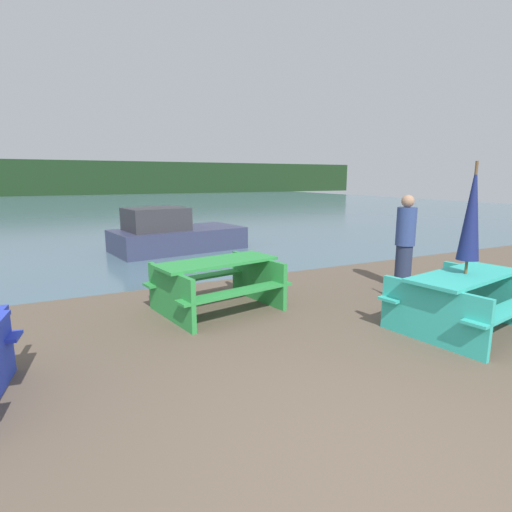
# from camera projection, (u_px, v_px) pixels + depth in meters

# --- Properties ---
(ground_plane) EXTENTS (60.00, 60.00, 0.00)m
(ground_plane) POSITION_uv_depth(u_px,v_px,m) (384.00, 497.00, 2.55)
(ground_plane) COLOR brown
(water) EXTENTS (60.00, 50.00, 0.00)m
(water) POSITION_uv_depth(u_px,v_px,m) (83.00, 205.00, 29.42)
(water) COLOR slate
(water) RESTS_ON ground_plane
(far_treeline) EXTENTS (80.00, 1.60, 4.00)m
(far_treeline) POSITION_uv_depth(u_px,v_px,m) (71.00, 178.00, 46.61)
(far_treeline) COLOR #193319
(far_treeline) RESTS_ON water
(picnic_table_teal) EXTENTS (2.00, 1.67, 0.77)m
(picnic_table_teal) POSITION_uv_depth(u_px,v_px,m) (463.00, 296.00, 5.28)
(picnic_table_teal) COLOR #33B7A8
(picnic_table_teal) RESTS_ON ground_plane
(picnic_table_green) EXTENTS (2.06, 1.70, 0.77)m
(picnic_table_green) POSITION_uv_depth(u_px,v_px,m) (217.00, 280.00, 6.10)
(picnic_table_green) COLOR green
(picnic_table_green) RESTS_ON ground_plane
(umbrella_navy) EXTENTS (0.27, 0.27, 2.21)m
(umbrella_navy) POSITION_uv_depth(u_px,v_px,m) (472.00, 213.00, 5.07)
(umbrella_navy) COLOR brown
(umbrella_navy) RESTS_ON ground_plane
(boat) EXTENTS (3.77, 2.34, 1.21)m
(boat) POSITION_uv_depth(u_px,v_px,m) (173.00, 235.00, 11.13)
(boat) COLOR #333856
(boat) RESTS_ON water
(person) EXTENTS (0.34, 0.34, 1.71)m
(person) POSITION_uv_depth(u_px,v_px,m) (405.00, 242.00, 7.21)
(person) COLOR #283351
(person) RESTS_ON ground_plane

